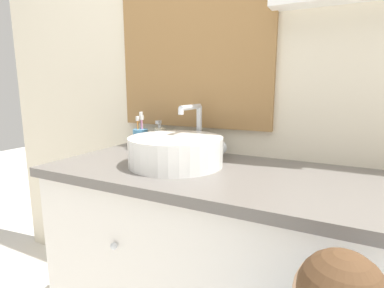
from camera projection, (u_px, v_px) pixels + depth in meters
The scene contains 5 objects.
wall_back at pixel (261, 42), 1.24m from camera, with size 3.20×0.18×2.50m.
vanity_counter at pixel (230, 274), 1.14m from camera, with size 1.42×0.57×0.81m.
sink_basin at pixel (177, 150), 1.16m from camera, with size 0.37×0.42×0.23m.
toothbrush_holder at pixel (141, 139), 1.45m from camera, with size 0.07×0.07×0.18m.
soap_dispenser at pixel (160, 138), 1.45m from camera, with size 0.05×0.05×0.14m.
Camera 1 is at (0.34, -0.67, 1.11)m, focal length 28.00 mm.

